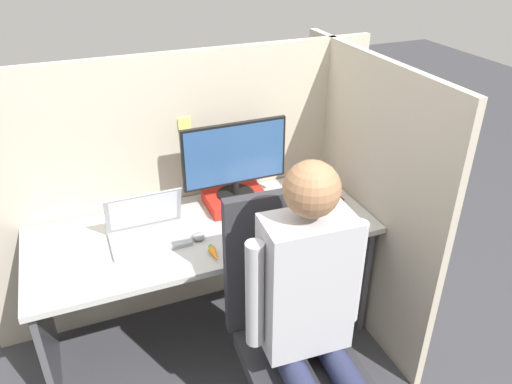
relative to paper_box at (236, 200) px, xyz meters
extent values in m
plane|color=#3D3D42|center=(-0.23, -0.49, -0.76)|extent=(12.00, 12.00, 0.00)
cube|color=#B7AD99|center=(-0.23, 0.21, 0.00)|extent=(2.19, 0.04, 1.52)
cube|color=#F4EA66|center=(-0.20, 0.18, 0.39)|extent=(0.07, 0.01, 0.07)
cube|color=#B7AD99|center=(0.64, -0.22, 0.00)|extent=(0.04, 1.31, 1.52)
cube|color=#B7B7B2|center=(-0.23, -0.15, -0.05)|extent=(1.69, 0.67, 0.03)
cube|color=#4C4C51|center=(-1.04, -0.15, -0.41)|extent=(0.03, 0.57, 0.70)
cube|color=#4C4C51|center=(0.58, -0.15, -0.41)|extent=(0.03, 0.57, 0.70)
cube|color=red|center=(0.00, 0.00, 0.00)|extent=(0.31, 0.24, 0.06)
cylinder|color=black|center=(0.00, 0.00, 0.04)|extent=(0.19, 0.19, 0.01)
cylinder|color=black|center=(0.00, 0.00, 0.08)|extent=(0.04, 0.04, 0.07)
cube|color=black|center=(0.00, 0.00, 0.27)|extent=(0.55, 0.02, 0.33)
cube|color=#2D5184|center=(0.00, -0.01, 0.27)|extent=(0.53, 0.00, 0.31)
cube|color=#99999E|center=(-0.50, -0.16, -0.02)|extent=(0.36, 0.23, 0.02)
cube|color=silver|center=(-0.50, -0.14, -0.01)|extent=(0.31, 0.13, 0.00)
cube|color=#99999E|center=(-0.50, -0.09, 0.10)|extent=(0.36, 0.09, 0.22)
cube|color=silver|center=(-0.50, -0.09, 0.10)|extent=(0.32, 0.07, 0.19)
ellipsoid|color=gray|center=(-0.28, -0.24, -0.01)|extent=(0.06, 0.05, 0.04)
cube|color=#A31919|center=(0.50, -0.15, -0.01)|extent=(0.05, 0.15, 0.04)
cone|color=orange|center=(-0.25, -0.41, -0.01)|extent=(0.04, 0.09, 0.04)
cylinder|color=green|center=(-0.25, -0.35, -0.01)|extent=(0.02, 0.02, 0.02)
cube|color=#2D2D33|center=(-0.03, -0.87, -0.33)|extent=(0.49, 0.49, 0.07)
cube|color=#2D2D33|center=(-0.05, -0.61, 0.04)|extent=(0.44, 0.08, 0.67)
cylinder|color=#282D4C|center=(-0.11, -0.99, -0.24)|extent=(0.13, 0.35, 0.11)
cylinder|color=#282D4C|center=(0.07, -1.00, -0.24)|extent=(0.13, 0.35, 0.11)
cube|color=#B2B2B7|center=(-0.03, -0.87, 0.11)|extent=(0.35, 0.22, 0.58)
sphere|color=#9E704C|center=(-0.03, -0.87, 0.52)|extent=(0.20, 0.20, 0.20)
cylinder|color=#B2B2B7|center=(-0.24, -0.85, 0.11)|extent=(0.07, 0.07, 0.46)
cylinder|color=#B2B2B7|center=(0.17, -0.88, 0.11)|extent=(0.07, 0.07, 0.46)
cylinder|color=white|center=(0.35, -0.03, 0.01)|extent=(0.08, 0.08, 0.08)
camera|label=1|loc=(-0.76, -2.16, 1.34)|focal=35.00mm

